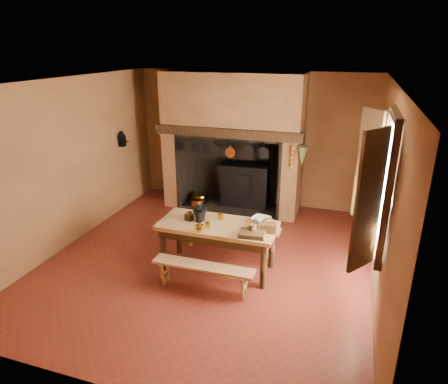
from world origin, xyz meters
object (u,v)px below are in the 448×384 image
Objects in this scene: work_table at (218,231)px; bench_front at (203,271)px; iron_range at (246,184)px; mixing_bowl at (261,220)px; wicker_basket at (269,227)px; coffee_grinder at (189,216)px.

work_table is 1.21× the size of bench_front.
work_table is at bearing -84.17° from iron_range.
wicker_basket is (0.18, -0.29, 0.04)m from mixing_bowl.
coffee_grinder is (-0.46, 0.62, 0.52)m from bench_front.
work_table is at bearing 15.37° from coffee_grinder.
bench_front is 5.09× the size of mixing_bowl.
work_table is 0.81m from wicker_basket.
coffee_grinder reaches higher than bench_front.
coffee_grinder is at bearing 126.45° from bench_front.
iron_range reaches higher than coffee_grinder.
iron_range reaches higher than bench_front.
bench_front is 0.93m from coffee_grinder.
wicker_basket is at bearing -1.39° from work_table.
coffee_grinder is 0.69× the size of wicker_basket.
work_table is at bearing 90.00° from bench_front.
mixing_bowl is 0.34m from wicker_basket.
iron_range reaches higher than wicker_basket.
mixing_bowl is (0.88, -2.40, 0.32)m from iron_range.
coffee_grinder is 1.10m from mixing_bowl.
wicker_basket reaches higher than work_table.
mixing_bowl is at bearing 29.40° from coffee_grinder.
iron_range is 2.70m from coffee_grinder.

